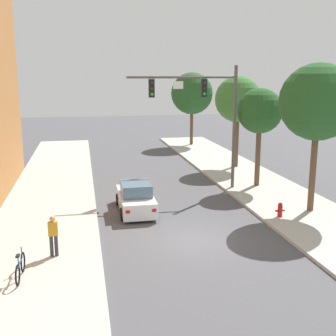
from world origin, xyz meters
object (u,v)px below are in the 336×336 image
(bicycle_leaning, at_px, (20,268))
(street_tree_second, at_px, (260,112))
(fire_hydrant, at_px, (280,210))
(street_tree_third, at_px, (238,100))
(street_tree_farthest, at_px, (192,94))
(street_tree_nearest, at_px, (318,102))
(pedestrian_sidewalk_left_walker, at_px, (53,234))
(car_lead_white, at_px, (136,198))
(traffic_signal_mast, at_px, (205,105))

(bicycle_leaning, distance_m, street_tree_second, 17.36)
(bicycle_leaning, distance_m, fire_hydrant, 12.57)
(fire_hydrant, xyz_separation_m, street_tree_third, (2.08, 11.90, 4.78))
(street_tree_farthest, bearing_deg, bicycle_leaning, -115.66)
(bicycle_leaning, relative_size, street_tree_nearest, 0.24)
(fire_hydrant, bearing_deg, pedestrian_sidewalk_left_walker, -165.97)
(street_tree_nearest, bearing_deg, fire_hydrant, -162.35)
(pedestrian_sidewalk_left_walker, relative_size, fire_hydrant, 2.28)
(car_lead_white, height_order, pedestrian_sidewalk_left_walker, pedestrian_sidewalk_left_walker)
(traffic_signal_mast, distance_m, pedestrian_sidewalk_left_walker, 12.87)
(car_lead_white, xyz_separation_m, fire_hydrant, (6.89, -2.69, -0.22))
(car_lead_white, relative_size, street_tree_farthest, 0.58)
(pedestrian_sidewalk_left_walker, bearing_deg, fire_hydrant, 14.03)
(pedestrian_sidewalk_left_walker, relative_size, street_tree_nearest, 0.22)
(traffic_signal_mast, height_order, bicycle_leaning, traffic_signal_mast)
(street_tree_nearest, relative_size, street_tree_second, 1.22)
(fire_hydrant, relative_size, street_tree_farthest, 0.10)
(traffic_signal_mast, relative_size, bicycle_leaning, 4.23)
(pedestrian_sidewalk_left_walker, distance_m, street_tree_farthest, 28.89)
(street_tree_second, height_order, street_tree_third, street_tree_third)
(bicycle_leaning, bearing_deg, street_tree_second, 38.55)
(traffic_signal_mast, bearing_deg, fire_hydrant, -69.46)
(pedestrian_sidewalk_left_walker, distance_m, fire_hydrant, 11.10)
(bicycle_leaning, relative_size, fire_hydrant, 2.46)
(bicycle_leaning, distance_m, street_tree_third, 21.91)
(pedestrian_sidewalk_left_walker, distance_m, street_tree_second, 15.45)
(pedestrian_sidewalk_left_walker, bearing_deg, street_tree_farthest, 64.75)
(street_tree_third, bearing_deg, street_tree_second, -97.14)
(traffic_signal_mast, xyz_separation_m, car_lead_white, (-4.67, -3.25, -4.62))
(street_tree_third, distance_m, street_tree_farthest, 11.28)
(traffic_signal_mast, xyz_separation_m, street_tree_second, (3.59, 0.16, -0.49))
(fire_hydrant, bearing_deg, street_tree_nearest, 17.65)
(car_lead_white, bearing_deg, pedestrian_sidewalk_left_walker, -125.68)
(car_lead_white, xyz_separation_m, street_tree_third, (8.98, 9.21, 4.57))
(street_tree_second, distance_m, street_tree_third, 5.86)
(traffic_signal_mast, relative_size, car_lead_white, 1.77)
(street_tree_second, bearing_deg, fire_hydrant, -102.54)
(traffic_signal_mast, height_order, street_tree_third, traffic_signal_mast)
(car_lead_white, xyz_separation_m, street_tree_nearest, (8.92, -2.05, 5.01))
(street_tree_third, bearing_deg, traffic_signal_mast, -125.89)
(bicycle_leaning, height_order, fire_hydrant, bicycle_leaning)
(fire_hydrant, bearing_deg, street_tree_second, 77.46)
(pedestrian_sidewalk_left_walker, height_order, street_tree_third, street_tree_third)
(street_tree_nearest, xyz_separation_m, street_tree_farthest, (-0.59, 22.52, -0.43))
(street_tree_second, bearing_deg, traffic_signal_mast, -177.40)
(car_lead_white, xyz_separation_m, street_tree_second, (8.25, 3.42, 4.14))
(fire_hydrant, distance_m, street_tree_third, 13.00)
(fire_hydrant, height_order, street_tree_second, street_tree_second)
(bicycle_leaning, bearing_deg, car_lead_white, 55.27)
(traffic_signal_mast, relative_size, street_tree_nearest, 1.00)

